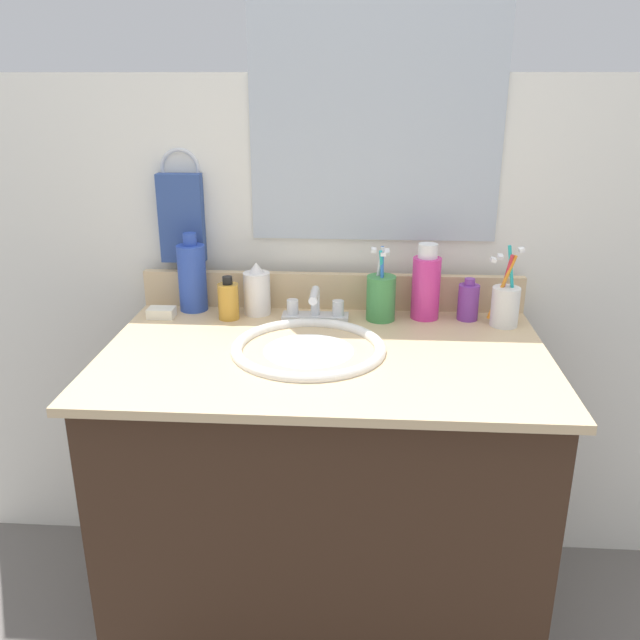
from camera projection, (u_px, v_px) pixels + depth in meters
name	position (u px, v px, depth m)	size (l,w,h in m)	color
ground_plane	(324.00, 621.00, 1.69)	(6.00, 6.00, 0.00)	#66605B
vanity_cabinet	(324.00, 500.00, 1.56)	(0.92, 0.55, 0.72)	#382316
countertop	(325.00, 355.00, 1.44)	(0.96, 0.60, 0.02)	#D1B284
backsplash	(332.00, 291.00, 1.69)	(0.96, 0.02, 0.09)	#D1B284
back_wall	(332.00, 331.00, 1.79)	(2.06, 0.04, 1.30)	white
mirror_panel	(376.00, 123.00, 1.58)	(0.60, 0.01, 0.56)	#B2BCC6
towel_ring	(180.00, 168.00, 1.65)	(0.10, 0.10, 0.01)	silver
hand_towel	(182.00, 218.00, 1.67)	(0.11, 0.04, 0.22)	#334C8C
sink_basin	(309.00, 364.00, 1.44)	(0.33, 0.33, 0.11)	white
faucet	(315.00, 309.00, 1.61)	(0.16, 0.10, 0.08)	silver
bottle_oil_amber	(228.00, 300.00, 1.61)	(0.05, 0.05, 0.11)	gold
bottle_shampoo_blue	(192.00, 276.00, 1.66)	(0.07, 0.07, 0.20)	#2D4CB2
bottle_lotion_white	(257.00, 291.00, 1.64)	(0.07, 0.07, 0.13)	white
bottle_soap_pink	(426.00, 285.00, 1.60)	(0.07, 0.07, 0.18)	#D8338C
bottle_cream_purple	(468.00, 301.00, 1.60)	(0.05, 0.05, 0.10)	#7A3899
cup_green	(381.00, 297.00, 1.60)	(0.07, 0.09, 0.18)	#3F8C47
cup_white_ceramic	(505.00, 304.00, 1.56)	(0.07, 0.07, 0.19)	white
soap_bar	(161.00, 313.00, 1.63)	(0.06, 0.04, 0.02)	white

